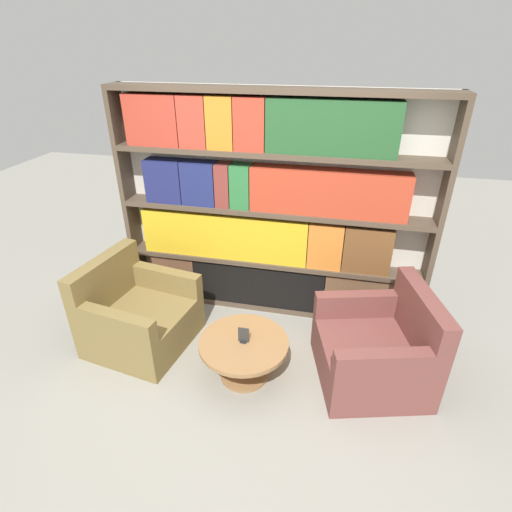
# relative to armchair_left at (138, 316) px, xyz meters

# --- Properties ---
(ground_plane) EXTENTS (14.00, 14.00, 0.00)m
(ground_plane) POSITION_rel_armchair_left_xyz_m (1.15, -0.57, -0.29)
(ground_plane) COLOR gray
(bookshelf) EXTENTS (3.16, 0.30, 2.30)m
(bookshelf) POSITION_rel_armchair_left_xyz_m (1.12, 0.89, 0.83)
(bookshelf) COLOR silver
(bookshelf) RESTS_ON ground_plane
(armchair_left) EXTENTS (1.01, 1.03, 0.87)m
(armchair_left) POSITION_rel_armchair_left_xyz_m (0.00, 0.00, 0.00)
(armchair_left) COLOR olive
(armchair_left) RESTS_ON ground_plane
(armchair_right) EXTENTS (1.08, 1.10, 0.87)m
(armchair_right) POSITION_rel_armchair_left_xyz_m (2.25, 0.00, 0.00)
(armchair_right) COLOR brown
(armchair_right) RESTS_ON ground_plane
(coffee_table) EXTENTS (0.77, 0.77, 0.39)m
(coffee_table) POSITION_rel_armchair_left_xyz_m (1.13, -0.24, -0.01)
(coffee_table) COLOR olive
(coffee_table) RESTS_ON ground_plane
(table_sign) EXTENTS (0.09, 0.06, 0.14)m
(table_sign) POSITION_rel_armchair_left_xyz_m (1.13, -0.24, 0.16)
(table_sign) COLOR black
(table_sign) RESTS_ON coffee_table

